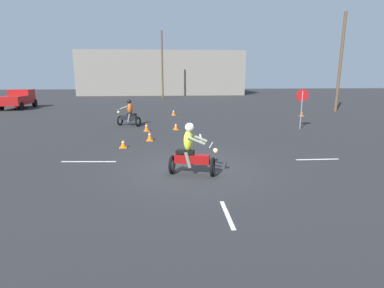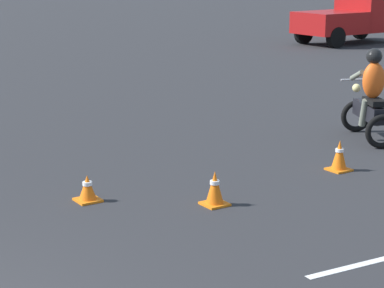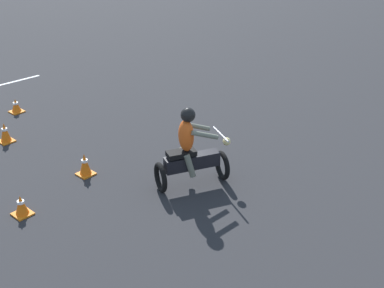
% 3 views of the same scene
% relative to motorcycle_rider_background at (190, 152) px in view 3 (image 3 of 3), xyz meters
% --- Properties ---
extents(motorcycle_rider_background, '(1.52, 1.16, 1.66)m').
position_rel_motorcycle_rider_background_xyz_m(motorcycle_rider_background, '(0.00, 0.00, 0.00)').
color(motorcycle_rider_background, black).
rests_on(motorcycle_rider_background, ground).
extents(traffic_cone_near_left, '(0.32, 0.32, 0.36)m').
position_rel_motorcycle_rider_background_xyz_m(traffic_cone_near_left, '(0.38, -5.74, -0.55)').
color(traffic_cone_near_left, orange).
rests_on(traffic_cone_near_left, ground).
extents(traffic_cone_near_right, '(0.32, 0.32, 0.40)m').
position_rel_motorcycle_rider_background_xyz_m(traffic_cone_near_right, '(2.81, -1.54, -0.53)').
color(traffic_cone_near_right, orange).
rests_on(traffic_cone_near_right, ground).
extents(traffic_cone_far_right, '(0.32, 0.32, 0.48)m').
position_rel_motorcycle_rider_background_xyz_m(traffic_cone_far_right, '(1.15, -1.85, -0.49)').
color(traffic_cone_far_right, orange).
rests_on(traffic_cone_far_right, ground).
extents(traffic_cone_far_left, '(0.32, 0.32, 0.47)m').
position_rel_motorcycle_rider_background_xyz_m(traffic_cone_far_left, '(1.46, -4.41, -0.50)').
color(traffic_cone_far_left, orange).
rests_on(traffic_cone_far_left, ground).
extents(lane_stripe_w, '(2.00, 0.28, 0.01)m').
position_rel_motorcycle_rider_background_xyz_m(lane_stripe_w, '(-0.58, -7.82, -0.72)').
color(lane_stripe_w, silver).
rests_on(lane_stripe_w, ground).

